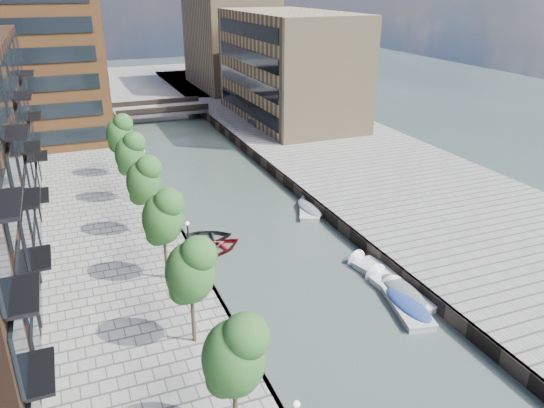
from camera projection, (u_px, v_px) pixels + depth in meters
water at (226, 193)px, 50.03m from camera, size 300.00×300.00×0.00m
quay_right at (372, 168)px, 55.34m from camera, size 20.00×140.00×1.00m
quay_wall_left at (161, 198)px, 47.74m from camera, size 0.25×140.00×1.00m
quay_wall_right at (285, 180)px, 51.94m from camera, size 0.25×140.00×1.00m
far_closure at (132, 84)px, 101.20m from camera, size 80.00×40.00×1.00m
tower at (10, 6)px, 59.41m from camera, size 18.00×18.00×30.00m
tan_block_near at (289, 66)px, 71.27m from camera, size 12.00×25.00×14.00m
tan_block_far at (230, 40)px, 93.14m from camera, size 12.00×20.00×16.00m
bridge at (160, 109)px, 76.89m from camera, size 13.00×6.00×1.30m
tree_1 at (234, 354)px, 20.24m from camera, size 2.50×2.50×5.95m
tree_2 at (190, 269)px, 26.23m from camera, size 2.50×2.50×5.95m
tree_3 at (162, 216)px, 32.22m from camera, size 2.50×2.50×5.95m
tree_4 at (143, 179)px, 38.21m from camera, size 2.50×2.50×5.95m
tree_5 at (130, 152)px, 44.21m from camera, size 2.50×2.50×5.95m
tree_6 at (119, 132)px, 50.20m from camera, size 2.50×2.50×5.95m
lamp_1 at (189, 245)px, 32.51m from camera, size 0.24×0.24×4.12m
lamp_2 at (145, 167)px, 46.20m from camera, size 0.24×0.24×4.12m
sloop_2 at (215, 251)px, 39.28m from camera, size 5.26×4.39×0.94m
sloop_3 at (198, 251)px, 39.30m from camera, size 4.54×3.45×0.88m
sloop_4 at (204, 240)px, 40.92m from camera, size 4.81×3.68×0.93m
motorboat_1 at (398, 290)px, 33.94m from camera, size 2.22×5.34×1.74m
motorboat_2 at (378, 272)px, 36.24m from camera, size 2.97×5.39×1.71m
motorboat_3 at (405, 303)px, 32.53m from camera, size 2.76×5.26×1.67m
motorboat_4 at (309, 209)px, 46.22m from camera, size 3.44×4.96×1.57m
car at (256, 119)px, 70.33m from camera, size 1.56×3.76×1.27m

